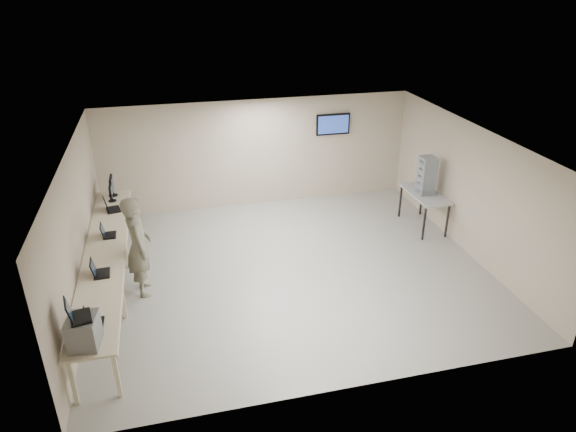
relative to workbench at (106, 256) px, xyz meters
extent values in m
cube|color=#A09F99|center=(3.59, 0.00, -0.83)|extent=(8.00, 7.00, 0.01)
cube|color=silver|center=(3.59, 0.00, 1.97)|extent=(8.00, 7.00, 0.01)
cube|color=tan|center=(3.59, 3.50, 0.57)|extent=(8.00, 0.01, 2.80)
cube|color=tan|center=(3.59, -3.50, 0.57)|extent=(8.00, 0.01, 2.80)
cube|color=tan|center=(-0.41, 0.00, 0.57)|extent=(0.01, 7.00, 2.80)
cube|color=tan|center=(7.59, 0.00, 0.57)|extent=(0.01, 7.00, 2.80)
cube|color=black|center=(5.59, 3.48, 1.22)|extent=(0.15, 0.04, 0.15)
cube|color=black|center=(5.59, 3.44, 1.22)|extent=(0.90, 0.06, 0.55)
cube|color=navy|center=(5.59, 3.40, 1.22)|extent=(0.82, 0.01, 0.47)
cube|color=beige|center=(-0.01, 0.00, 0.05)|extent=(0.75, 6.00, 0.04)
cube|color=beige|center=(0.36, 0.00, 0.02)|extent=(0.02, 6.00, 0.06)
cube|color=beige|center=(-0.31, -2.85, -0.40)|extent=(0.06, 0.06, 0.86)
cube|color=beige|center=(0.29, -2.85, -0.40)|extent=(0.06, 0.06, 0.86)
cube|color=beige|center=(-0.31, -0.90, -0.40)|extent=(0.06, 0.06, 0.86)
cube|color=beige|center=(0.29, -0.90, -0.40)|extent=(0.06, 0.06, 0.86)
cube|color=beige|center=(-0.31, 0.90, -0.40)|extent=(0.06, 0.06, 0.86)
cube|color=beige|center=(0.29, 0.90, -0.40)|extent=(0.06, 0.06, 0.86)
cube|color=beige|center=(-0.31, 2.85, -0.40)|extent=(0.06, 0.06, 0.86)
cube|color=beige|center=(0.29, 2.85, -0.40)|extent=(0.06, 0.06, 0.86)
cube|color=slate|center=(-0.06, -2.69, 0.31)|extent=(0.45, 0.50, 0.47)
cube|color=black|center=(-0.06, -2.69, 0.56)|extent=(0.34, 0.42, 0.02)
cube|color=black|center=(-0.20, -2.69, 0.70)|extent=(0.14, 0.36, 0.27)
cube|color=#132033|center=(-0.18, -2.69, 0.70)|extent=(0.11, 0.32, 0.22)
cube|color=black|center=(0.02, -2.24, 0.08)|extent=(0.24, 0.34, 0.02)
cube|color=black|center=(-0.10, -2.24, 0.21)|extent=(0.07, 0.32, 0.24)
cube|color=#132033|center=(-0.09, -2.24, 0.21)|extent=(0.05, 0.28, 0.20)
cube|color=black|center=(0.00, -0.79, 0.08)|extent=(0.28, 0.38, 0.02)
cube|color=black|center=(-0.13, -0.79, 0.23)|extent=(0.09, 0.35, 0.26)
cube|color=#132033|center=(-0.11, -0.79, 0.23)|extent=(0.06, 0.30, 0.22)
cube|color=black|center=(0.04, 0.67, 0.08)|extent=(0.25, 0.34, 0.02)
cube|color=black|center=(-0.08, 0.67, 0.22)|extent=(0.07, 0.32, 0.24)
cube|color=#132033|center=(-0.07, 0.67, 0.22)|extent=(0.05, 0.28, 0.20)
cube|color=black|center=(0.04, 1.91, 0.09)|extent=(0.35, 0.43, 0.02)
cube|color=black|center=(-0.10, 1.91, 0.24)|extent=(0.15, 0.37, 0.28)
cube|color=#132033|center=(-0.08, 1.91, 0.24)|extent=(0.12, 0.32, 0.23)
cylinder|color=black|center=(-0.01, 2.43, 0.08)|extent=(0.18, 0.18, 0.01)
cube|color=black|center=(-0.01, 2.43, 0.16)|extent=(0.04, 0.03, 0.15)
cube|color=black|center=(-0.01, 2.43, 0.34)|extent=(0.05, 0.41, 0.27)
cube|color=#132033|center=(0.01, 2.43, 0.34)|extent=(0.00, 0.37, 0.23)
cylinder|color=black|center=(-0.01, 2.75, 0.08)|extent=(0.21, 0.21, 0.02)
cube|color=black|center=(-0.01, 2.75, 0.17)|extent=(0.04, 0.03, 0.17)
cube|color=black|center=(-0.01, 2.75, 0.38)|extent=(0.05, 0.47, 0.31)
cube|color=#132033|center=(0.02, 2.75, 0.38)|extent=(0.00, 0.43, 0.27)
imported|color=#56574B|center=(0.62, -0.10, 0.18)|extent=(0.57, 0.79, 2.00)
cube|color=#9D9D9D|center=(7.19, 1.17, 0.04)|extent=(0.69, 1.47, 0.04)
cube|color=black|center=(6.89, 0.53, -0.40)|extent=(0.04, 0.04, 0.85)
cube|color=black|center=(6.89, 1.81, -0.40)|extent=(0.04, 0.04, 0.85)
cube|color=black|center=(7.48, 0.53, -0.40)|extent=(0.04, 0.04, 0.85)
cube|color=black|center=(7.48, 1.81, -0.40)|extent=(0.04, 0.04, 0.85)
cube|color=gray|center=(7.17, 1.17, 0.15)|extent=(0.34, 0.38, 0.18)
cube|color=gray|center=(7.17, 1.17, 0.33)|extent=(0.34, 0.38, 0.18)
cube|color=gray|center=(7.17, 1.17, 0.51)|extent=(0.34, 0.38, 0.18)
cube|color=gray|center=(7.17, 1.17, 0.69)|extent=(0.34, 0.38, 0.18)
cube|color=gray|center=(7.17, 1.17, 0.87)|extent=(0.34, 0.38, 0.18)
camera|label=1|loc=(1.34, -8.95, 4.89)|focal=32.00mm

